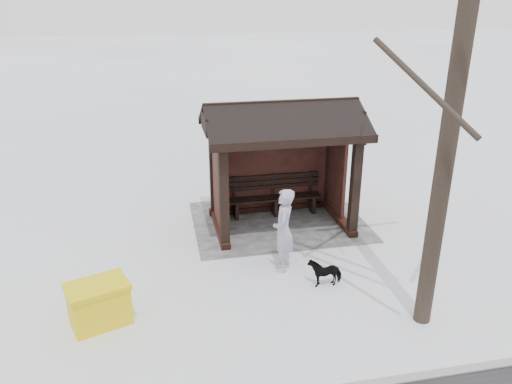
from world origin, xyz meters
TOP-DOWN VIEW (x-y plane):
  - ground at (0.00, 0.00)m, footprint 120.00×120.00m
  - trampled_patch at (0.00, -0.20)m, footprint 4.20×3.20m
  - bus_shelter at (0.00, -0.16)m, footprint 3.60×2.40m
  - pedestrian at (0.46, 2.03)m, footprint 0.61×0.75m
  - dog at (-0.20, 2.74)m, footprint 0.65×0.31m
  - grit_bin at (4.00, 3.17)m, footprint 1.19×0.99m

SIDE VIEW (x-z plane):
  - ground at x=0.00m, z-range 0.00..0.00m
  - trampled_patch at x=0.00m, z-range 0.00..0.02m
  - dog at x=-0.20m, z-range 0.00..0.54m
  - grit_bin at x=4.00m, z-range 0.01..0.78m
  - pedestrian at x=0.46m, z-range 0.00..1.76m
  - bus_shelter at x=0.00m, z-range 0.62..3.71m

